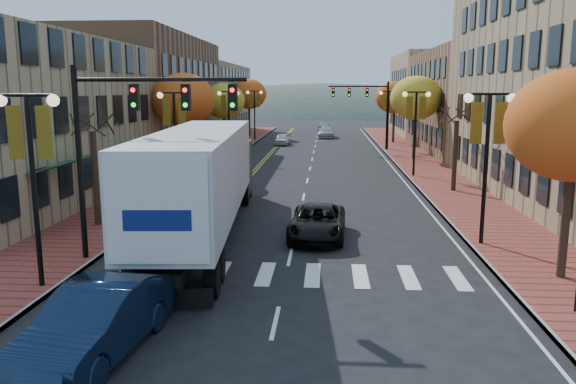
# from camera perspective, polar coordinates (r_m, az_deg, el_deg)

# --- Properties ---
(ground) EXTENTS (200.00, 200.00, 0.00)m
(ground) POSITION_cam_1_polar(r_m,az_deg,el_deg) (17.30, -0.69, -10.50)
(ground) COLOR black
(ground) RESTS_ON ground
(sidewalk_left) EXTENTS (4.00, 85.00, 0.15)m
(sidewalk_left) POSITION_cam_1_polar(r_m,az_deg,el_deg) (50.07, -7.95, 3.27)
(sidewalk_left) COLOR brown
(sidewalk_left) RESTS_ON ground
(sidewalk_right) EXTENTS (4.00, 85.00, 0.15)m
(sidewalk_right) POSITION_cam_1_polar(r_m,az_deg,el_deg) (49.59, 12.89, 3.04)
(sidewalk_right) COLOR brown
(sidewalk_right) RESTS_ON ground
(building_left_mid) EXTENTS (12.00, 24.00, 11.00)m
(building_left_mid) POSITION_cam_1_polar(r_m,az_deg,el_deg) (55.25, -15.58, 9.29)
(building_left_mid) COLOR brown
(building_left_mid) RESTS_ON ground
(building_left_far) EXTENTS (12.00, 26.00, 9.50)m
(building_left_far) POSITION_cam_1_polar(r_m,az_deg,el_deg) (79.28, -9.49, 9.19)
(building_left_far) COLOR #9E8966
(building_left_far) RESTS_ON ground
(building_right_mid) EXTENTS (15.00, 24.00, 10.00)m
(building_right_mid) POSITION_cam_1_polar(r_m,az_deg,el_deg) (60.61, 20.70, 8.59)
(building_right_mid) COLOR brown
(building_right_mid) RESTS_ON ground
(building_right_far) EXTENTS (15.00, 20.00, 11.00)m
(building_right_far) POSITION_cam_1_polar(r_m,az_deg,el_deg) (81.94, 16.33, 9.48)
(building_right_far) COLOR #9E8966
(building_right_far) RESTS_ON ground
(tree_left_a) EXTENTS (0.28, 0.28, 4.20)m
(tree_left_a) POSITION_cam_1_polar(r_m,az_deg,el_deg) (26.53, -18.98, 1.31)
(tree_left_a) COLOR #382619
(tree_left_a) RESTS_ON sidewalk_left
(tree_left_b) EXTENTS (4.48, 4.48, 7.21)m
(tree_left_b) POSITION_cam_1_polar(r_m,az_deg,el_deg) (41.43, -10.57, 9.19)
(tree_left_b) COLOR #382619
(tree_left_b) RESTS_ON sidewalk_left
(tree_left_c) EXTENTS (4.16, 4.16, 6.69)m
(tree_left_c) POSITION_cam_1_polar(r_m,az_deg,el_deg) (57.07, -6.51, 9.17)
(tree_left_c) COLOR #382619
(tree_left_c) RESTS_ON sidewalk_left
(tree_left_d) EXTENTS (4.61, 4.61, 7.42)m
(tree_left_d) POSITION_cam_1_polar(r_m,az_deg,el_deg) (74.84, -3.99, 9.90)
(tree_left_d) COLOR #382619
(tree_left_d) RESTS_ON sidewalk_left
(tree_right_a) EXTENTS (4.16, 4.16, 6.69)m
(tree_right_a) POSITION_cam_1_polar(r_m,az_deg,el_deg) (19.70, 27.06, 6.01)
(tree_right_a) COLOR #382619
(tree_right_a) RESTS_ON sidewalk_right
(tree_right_b) EXTENTS (0.28, 0.28, 4.20)m
(tree_right_b) POSITION_cam_1_polar(r_m,az_deg,el_deg) (35.19, 16.60, 3.54)
(tree_right_b) COLOR #382619
(tree_right_b) RESTS_ON sidewalk_right
(tree_right_c) EXTENTS (4.48, 4.48, 7.21)m
(tree_right_c) POSITION_cam_1_polar(r_m,az_deg,el_deg) (50.70, 12.87, 9.29)
(tree_right_c) COLOR #382619
(tree_right_c) RESTS_ON sidewalk_right
(tree_right_d) EXTENTS (4.35, 4.35, 7.00)m
(tree_right_d) POSITION_cam_1_polar(r_m,az_deg,el_deg) (66.57, 10.77, 9.42)
(tree_right_d) COLOR #382619
(tree_right_d) RESTS_ON sidewalk_right
(lamp_left_a) EXTENTS (1.96, 0.36, 6.05)m
(lamp_left_a) POSITION_cam_1_polar(r_m,az_deg,el_deg) (18.47, -24.64, 3.61)
(lamp_left_a) COLOR black
(lamp_left_a) RESTS_ON ground
(lamp_left_b) EXTENTS (1.96, 0.36, 6.05)m
(lamp_left_b) POSITION_cam_1_polar(r_m,az_deg,el_deg) (33.36, -11.44, 6.94)
(lamp_left_b) COLOR black
(lamp_left_b) RESTS_ON ground
(lamp_left_c) EXTENTS (1.96, 0.36, 6.05)m
(lamp_left_c) POSITION_cam_1_polar(r_m,az_deg,el_deg) (50.92, -6.05, 8.19)
(lamp_left_c) COLOR black
(lamp_left_c) RESTS_ON ground
(lamp_left_d) EXTENTS (1.96, 0.36, 6.05)m
(lamp_left_d) POSITION_cam_1_polar(r_m,az_deg,el_deg) (68.71, -3.42, 8.77)
(lamp_left_d) COLOR black
(lamp_left_d) RESTS_ON ground
(lamp_right_a) EXTENTS (1.96, 0.36, 6.05)m
(lamp_right_a) POSITION_cam_1_polar(r_m,az_deg,el_deg) (23.04, 19.60, 5.11)
(lamp_right_a) COLOR black
(lamp_right_a) RESTS_ON ground
(lamp_right_b) EXTENTS (1.96, 0.36, 6.05)m
(lamp_right_b) POSITION_cam_1_polar(r_m,az_deg,el_deg) (40.63, 12.84, 7.46)
(lamp_right_b) COLOR black
(lamp_right_b) RESTS_ON ground
(lamp_right_c) EXTENTS (1.96, 0.36, 6.05)m
(lamp_right_c) POSITION_cam_1_polar(r_m,az_deg,el_deg) (58.47, 10.17, 8.36)
(lamp_right_c) COLOR black
(lamp_right_c) RESTS_ON ground
(traffic_mast_near) EXTENTS (6.10, 0.35, 7.00)m
(traffic_mast_near) POSITION_cam_1_polar(r_m,az_deg,el_deg) (20.33, -15.68, 6.48)
(traffic_mast_near) COLOR black
(traffic_mast_near) RESTS_ON ground
(traffic_mast_far) EXTENTS (6.10, 0.34, 7.00)m
(traffic_mast_far) POSITION_cam_1_polar(r_m,az_deg,el_deg) (58.27, 8.18, 9.03)
(traffic_mast_far) COLOR black
(traffic_mast_far) RESTS_ON ground
(semi_truck) EXTENTS (4.26, 18.47, 4.58)m
(semi_truck) POSITION_cam_1_polar(r_m,az_deg,el_deg) (23.98, -8.42, 1.88)
(semi_truck) COLOR black
(semi_truck) RESTS_ON ground
(navy_sedan) EXTENTS (2.36, 5.30, 1.69)m
(navy_sedan) POSITION_cam_1_polar(r_m,az_deg,el_deg) (14.10, -18.90, -12.38)
(navy_sedan) COLOR #0C1931
(navy_sedan) RESTS_ON ground
(black_suv) EXTENTS (2.48, 5.00, 1.36)m
(black_suv) POSITION_cam_1_polar(r_m,az_deg,el_deg) (23.65, 3.01, -3.06)
(black_suv) COLOR black
(black_suv) RESTS_ON ground
(car_far_white) EXTENTS (1.62, 3.83, 1.29)m
(car_far_white) POSITION_cam_1_polar(r_m,az_deg,el_deg) (63.78, -0.60, 5.39)
(car_far_white) COLOR silver
(car_far_white) RESTS_ON ground
(car_far_silver) EXTENTS (2.21, 5.15, 1.48)m
(car_far_silver) POSITION_cam_1_polar(r_m,az_deg,el_deg) (73.58, 3.93, 6.10)
(car_far_silver) COLOR #A4A5AC
(car_far_silver) RESTS_ON ground
(car_far_oncoming) EXTENTS (1.84, 4.09, 1.30)m
(car_far_oncoming) POSITION_cam_1_polar(r_m,az_deg,el_deg) (84.84, 3.71, 6.60)
(car_far_oncoming) COLOR #9E9EA5
(car_far_oncoming) RESTS_ON ground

